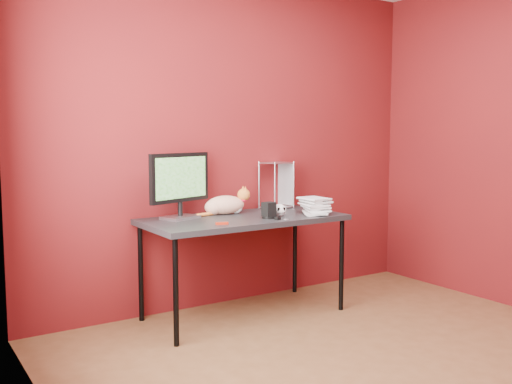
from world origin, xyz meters
TOP-DOWN VIEW (x-y plane):
  - room at (0.00, 0.00)m, footprint 3.52×3.52m
  - desk at (-0.15, 1.37)m, footprint 1.50×0.70m
  - monitor at (-0.59, 1.55)m, footprint 0.53×0.25m
  - cat at (-0.19, 1.57)m, footprint 0.46×0.22m
  - skull_mug at (0.08, 1.24)m, footprint 0.10×0.10m
  - speaker at (-0.04, 1.21)m, footprint 0.10×0.10m
  - book_stack at (0.31, 1.24)m, footprint 0.27×0.29m
  - wire_rack at (0.34, 1.65)m, footprint 0.25×0.22m
  - pocket_knife at (-0.47, 1.15)m, footprint 0.09×0.04m
  - black_gadget at (-0.02, 1.11)m, footprint 0.05×0.04m
  - washer at (0.03, 1.09)m, footprint 0.04×0.04m

SIDE VIEW (x-z plane):
  - desk at x=-0.15m, z-range 0.32..1.07m
  - washer at x=0.03m, z-range 0.75..0.75m
  - pocket_knife at x=-0.47m, z-range 0.75..0.77m
  - black_gadget at x=-0.02m, z-range 0.75..0.77m
  - skull_mug at x=0.08m, z-range 0.75..0.84m
  - speaker at x=-0.04m, z-range 0.75..0.86m
  - cat at x=-0.19m, z-range 0.72..0.93m
  - wire_rack at x=0.34m, z-range 0.75..1.14m
  - monitor at x=-0.59m, z-range 0.78..1.26m
  - room at x=0.00m, z-range 0.14..2.75m
  - book_stack at x=0.31m, z-range 0.75..2.16m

